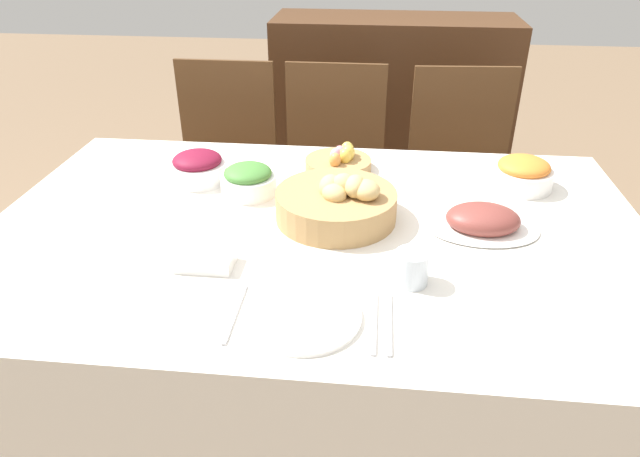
# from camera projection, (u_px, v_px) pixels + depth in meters

# --- Properties ---
(ground_plane) EXTENTS (12.00, 12.00, 0.00)m
(ground_plane) POSITION_uv_depth(u_px,v_px,m) (317.00, 423.00, 1.85)
(ground_plane) COLOR #7F664C
(dining_table) EXTENTS (1.72, 1.11, 0.74)m
(dining_table) POSITION_uv_depth(u_px,v_px,m) (316.00, 335.00, 1.67)
(dining_table) COLOR white
(dining_table) RESTS_ON ground
(chair_far_left) EXTENTS (0.42, 0.42, 0.91)m
(chair_far_left) POSITION_uv_depth(u_px,v_px,m) (224.00, 166.00, 2.45)
(chair_far_left) COLOR brown
(chair_far_left) RESTS_ON ground
(chair_far_center) EXTENTS (0.42, 0.42, 0.91)m
(chair_far_center) POSITION_uv_depth(u_px,v_px,m) (333.00, 170.00, 2.41)
(chair_far_center) COLOR brown
(chair_far_center) RESTS_ON ground
(chair_far_right) EXTENTS (0.45, 0.45, 0.91)m
(chair_far_right) POSITION_uv_depth(u_px,v_px,m) (461.00, 176.00, 2.36)
(chair_far_right) COLOR brown
(chair_far_right) RESTS_ON ground
(sideboard) EXTENTS (1.19, 0.44, 0.99)m
(sideboard) POSITION_uv_depth(u_px,v_px,m) (390.00, 117.00, 2.99)
(sideboard) COLOR #4C2D19
(sideboard) RESTS_ON ground
(bread_basket) EXTENTS (0.32, 0.32, 0.13)m
(bread_basket) POSITION_uv_depth(u_px,v_px,m) (337.00, 203.00, 1.50)
(bread_basket) COLOR #AD8451
(bread_basket) RESTS_ON dining_table
(egg_basket) EXTENTS (0.21, 0.21, 0.08)m
(egg_basket) POSITION_uv_depth(u_px,v_px,m) (339.00, 162.00, 1.79)
(egg_basket) COLOR #AD8451
(egg_basket) RESTS_ON dining_table
(ham_platter) EXTENTS (0.29, 0.20, 0.07)m
(ham_platter) POSITION_uv_depth(u_px,v_px,m) (483.00, 221.00, 1.46)
(ham_platter) COLOR white
(ham_platter) RESTS_ON dining_table
(beet_salad_bowl) EXTENTS (0.17, 0.17, 0.09)m
(beet_salad_bowl) POSITION_uv_depth(u_px,v_px,m) (198.00, 167.00, 1.71)
(beet_salad_bowl) COLOR white
(beet_salad_bowl) RESTS_ON dining_table
(carrot_bowl) EXTENTS (0.18, 0.18, 0.09)m
(carrot_bowl) POSITION_uv_depth(u_px,v_px,m) (523.00, 173.00, 1.67)
(carrot_bowl) COLOR white
(carrot_bowl) RESTS_ON dining_table
(green_salad_bowl) EXTENTS (0.16, 0.16, 0.09)m
(green_salad_bowl) POSITION_uv_depth(u_px,v_px,m) (248.00, 180.00, 1.63)
(green_salad_bowl) COLOR white
(green_salad_bowl) RESTS_ON dining_table
(dinner_plate) EXTENTS (0.23, 0.23, 0.01)m
(dinner_plate) POSITION_uv_depth(u_px,v_px,m) (304.00, 317.00, 1.15)
(dinner_plate) COLOR white
(dinner_plate) RESTS_ON dining_table
(fork) EXTENTS (0.01, 0.19, 0.00)m
(fork) POSITION_uv_depth(u_px,v_px,m) (235.00, 313.00, 1.17)
(fork) COLOR #B7B7BC
(fork) RESTS_ON dining_table
(knife) EXTENTS (0.01, 0.19, 0.00)m
(knife) POSITION_uv_depth(u_px,v_px,m) (374.00, 322.00, 1.14)
(knife) COLOR #B7B7BC
(knife) RESTS_ON dining_table
(spoon) EXTENTS (0.01, 0.19, 0.00)m
(spoon) POSITION_uv_depth(u_px,v_px,m) (389.00, 323.00, 1.14)
(spoon) COLOR #B7B7BC
(spoon) RESTS_ON dining_table
(drinking_cup) EXTENTS (0.08, 0.08, 0.08)m
(drinking_cup) POSITION_uv_depth(u_px,v_px,m) (412.00, 268.00, 1.25)
(drinking_cup) COLOR silver
(drinking_cup) RESTS_ON dining_table
(butter_dish) EXTENTS (0.13, 0.08, 0.03)m
(butter_dish) POSITION_uv_depth(u_px,v_px,m) (205.00, 260.00, 1.31)
(butter_dish) COLOR white
(butter_dish) RESTS_ON dining_table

